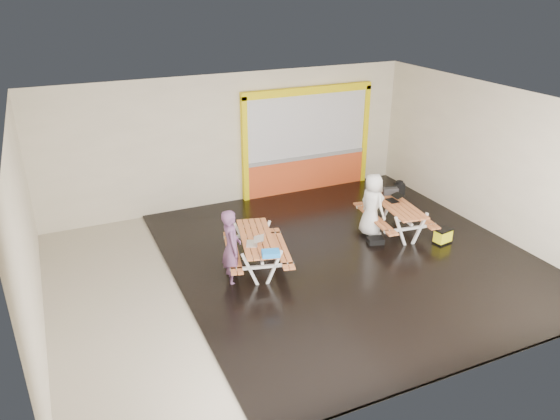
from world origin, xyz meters
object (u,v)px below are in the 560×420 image
laptop_right (394,199)px  toolbox (390,191)px  picnic_table_right (395,210)px  person_right (372,205)px  blue_pouch (271,253)px  laptop_left (254,242)px  fluke_bag (443,236)px  backpack (399,190)px  dark_case (375,240)px  picnic_table_left (257,245)px  person_left (231,247)px

laptop_right → toolbox: 0.41m
picnic_table_right → person_right: 0.65m
laptop_right → blue_pouch: 3.98m
laptop_left → fluke_bag: laptop_left is taller
picnic_table_right → fluke_bag: (0.66, -0.99, -0.37)m
backpack → picnic_table_right: bearing=-129.9°
toolbox → dark_case: toolbox is taller
laptop_right → dark_case: size_ratio=0.98×
person_right → blue_pouch: size_ratio=4.41×
picnic_table_right → dark_case: size_ratio=5.82×
picnic_table_left → fluke_bag: (4.32, -0.74, -0.36)m
laptop_left → backpack: backpack is taller
person_left → laptop_left: (0.50, 0.02, 0.01)m
laptop_right → fluke_bag: (0.60, -1.15, -0.60)m
person_left → person_right: (3.70, 0.62, 0.02)m
toolbox → picnic_table_left: bearing=-168.5°
person_right → toolbox: bearing=-69.2°
picnic_table_right → person_left: (-4.32, -0.53, 0.19)m
person_left → toolbox: bearing=-66.2°
picnic_table_right → laptop_right: size_ratio=5.90×
person_left → backpack: person_left is taller
toolbox → backpack: bearing=31.3°
toolbox → laptop_left: bearing=-165.3°
dark_case → fluke_bag: (1.42, -0.63, 0.10)m
laptop_right → picnic_table_right: bearing=-109.6°
backpack → picnic_table_left: bearing=-166.0°
laptop_left → dark_case: size_ratio=1.26×
dark_case → fluke_bag: size_ratio=0.80×
picnic_table_left → fluke_bag: size_ratio=4.76×
person_left → dark_case: (3.56, 0.17, -0.67)m
picnic_table_right → toolbox: size_ratio=5.11×
picnic_table_left → person_right: bearing=6.2°
person_left → laptop_right: bearing=-70.5°
picnic_table_left → picnic_table_right: 3.67m
blue_pouch → laptop_right: bearing=18.6°
picnic_table_left → laptop_right: (3.72, 0.41, 0.25)m
picnic_table_left → fluke_bag: 4.40m
blue_pouch → dark_case: size_ratio=0.97×
fluke_bag → toolbox: bearing=106.4°
dark_case → picnic_table_right: bearing=25.5°
blue_pouch → laptop_left: bearing=100.2°
laptop_left → blue_pouch: bearing=-79.8°
blue_pouch → backpack: backpack is taller
picnic_table_left → toolbox: toolbox is taller
dark_case → person_left: bearing=-177.2°
toolbox → blue_pouch: bearing=-157.2°
person_left → backpack: bearing=-64.2°
laptop_left → laptop_right: (3.88, 0.68, 0.02)m
picnic_table_left → backpack: 4.49m
picnic_table_left → picnic_table_right: (3.66, 0.25, 0.02)m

